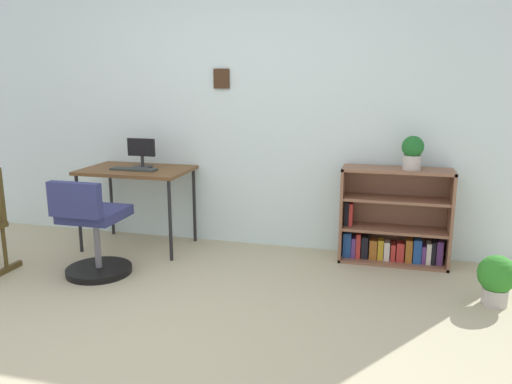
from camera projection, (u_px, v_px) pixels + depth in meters
ground_plane at (126, 353)px, 2.93m from camera, size 6.24×6.24×0.00m
wall_back at (235, 120)px, 4.70m from camera, size 5.20×0.12×2.32m
desk at (137, 175)px, 4.63m from camera, size 0.96×0.63×0.74m
monitor at (142, 153)px, 4.64m from camera, size 0.27×0.19×0.27m
keyboard at (134, 169)px, 4.53m from camera, size 0.42×0.11×0.02m
office_chair at (93, 233)px, 3.99m from camera, size 0.52×0.55×0.80m
bookshelf_low at (393, 222)px, 4.32m from camera, size 0.90×0.30×0.81m
potted_plant_on_shelf at (413, 152)px, 4.11m from camera, size 0.18×0.18×0.28m
potted_plant_floor at (497, 278)px, 3.50m from camera, size 0.26×0.26×0.36m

